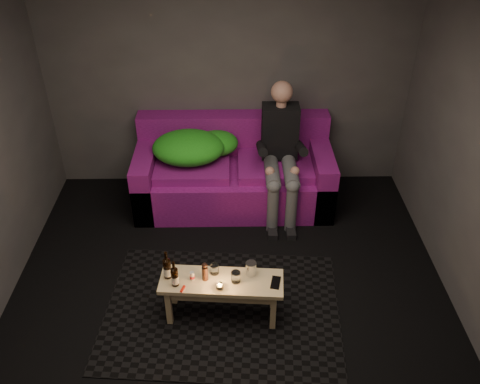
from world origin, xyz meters
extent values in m
plane|color=black|center=(0.00, 0.00, 0.00)|extent=(4.50, 4.50, 0.00)
plane|color=silver|center=(0.00, 0.00, 2.60)|extent=(4.50, 4.50, 0.00)
plane|color=#444144|center=(0.00, 2.25, 1.30)|extent=(4.00, 0.00, 4.00)
cube|color=black|center=(-0.06, 0.12, 0.00)|extent=(2.16, 1.64, 0.01)
cube|color=#6C0E60|center=(0.05, 1.77, 0.22)|extent=(2.14, 0.96, 0.45)
cube|color=#6C0E60|center=(0.05, 2.13, 0.68)|extent=(2.14, 0.24, 0.47)
cube|color=#6C0E60|center=(-0.91, 1.77, 0.33)|extent=(0.21, 0.96, 0.66)
cube|color=#6C0E60|center=(1.01, 1.77, 0.33)|extent=(0.21, 0.96, 0.66)
cube|color=#6C0E60|center=(-0.40, 1.72, 0.49)|extent=(0.80, 0.64, 0.11)
cube|color=#6C0E60|center=(0.50, 1.72, 0.49)|extent=(0.80, 0.64, 0.11)
ellipsoid|color=#22921A|center=(-0.43, 1.77, 0.71)|extent=(0.77, 0.60, 0.32)
ellipsoid|color=#22921A|center=(-0.13, 1.92, 0.67)|extent=(0.47, 0.39, 0.26)
ellipsoid|color=#22921A|center=(-0.67, 1.90, 0.63)|extent=(0.34, 0.28, 0.17)
cube|color=black|center=(0.54, 1.82, 0.87)|extent=(0.39, 0.24, 0.59)
sphere|color=tan|center=(0.54, 1.82, 1.32)|extent=(0.22, 0.22, 0.22)
cylinder|color=#51525B|center=(0.45, 1.49, 0.57)|extent=(0.15, 0.53, 0.15)
cylinder|color=#51525B|center=(0.64, 1.49, 0.57)|extent=(0.15, 0.53, 0.15)
cylinder|color=#51525B|center=(0.45, 1.24, 0.27)|extent=(0.12, 0.12, 0.55)
cylinder|color=#51525B|center=(0.64, 1.24, 0.27)|extent=(0.12, 0.12, 0.55)
cube|color=black|center=(0.45, 1.17, 0.03)|extent=(0.10, 0.24, 0.06)
cube|color=black|center=(0.64, 1.17, 0.03)|extent=(0.10, 0.24, 0.06)
cube|color=tan|center=(-0.06, 0.07, 0.40)|extent=(1.05, 0.40, 0.04)
cube|color=tan|center=(-0.06, 0.07, 0.34)|extent=(0.91, 0.32, 0.09)
cube|color=tan|center=(-0.51, -0.02, 0.19)|extent=(0.05, 0.05, 0.38)
cube|color=tan|center=(-0.49, 0.21, 0.19)|extent=(0.05, 0.05, 0.38)
cube|color=tan|center=(0.36, -0.08, 0.19)|extent=(0.05, 0.05, 0.38)
cube|color=tan|center=(0.38, 0.15, 0.19)|extent=(0.05, 0.05, 0.38)
cylinder|color=black|center=(-0.51, 0.11, 0.51)|extent=(0.07, 0.07, 0.18)
cylinder|color=white|center=(-0.51, 0.11, 0.48)|extent=(0.07, 0.07, 0.08)
cone|color=black|center=(-0.51, 0.11, 0.62)|extent=(0.07, 0.07, 0.03)
cylinder|color=black|center=(-0.51, 0.11, 0.65)|extent=(0.03, 0.03, 0.09)
cylinder|color=black|center=(-0.44, 0.02, 0.50)|extent=(0.06, 0.06, 0.17)
cylinder|color=white|center=(-0.44, 0.02, 0.48)|extent=(0.06, 0.06, 0.07)
cone|color=black|center=(-0.44, 0.02, 0.60)|extent=(0.06, 0.06, 0.03)
cylinder|color=black|center=(-0.44, 0.02, 0.63)|extent=(0.02, 0.02, 0.08)
cylinder|color=silver|center=(-0.31, 0.08, 0.46)|extent=(0.04, 0.04, 0.08)
cylinder|color=black|center=(-0.20, 0.08, 0.49)|extent=(0.07, 0.07, 0.13)
cylinder|color=white|center=(-0.12, 0.15, 0.46)|extent=(0.10, 0.10, 0.09)
cylinder|color=white|center=(-0.08, -0.03, 0.44)|extent=(0.06, 0.06, 0.05)
sphere|color=orange|center=(-0.08, -0.03, 0.45)|extent=(0.02, 0.02, 0.02)
cylinder|color=white|center=(0.06, 0.05, 0.47)|extent=(0.09, 0.09, 0.10)
cylinder|color=silver|center=(0.18, 0.13, 0.48)|extent=(0.11, 0.11, 0.12)
cube|color=black|center=(0.38, 0.03, 0.42)|extent=(0.10, 0.16, 0.01)
cube|color=#B8190B|center=(-0.38, -0.03, 0.43)|extent=(0.04, 0.07, 0.01)
camera|label=1|loc=(0.04, -2.96, 3.43)|focal=38.00mm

